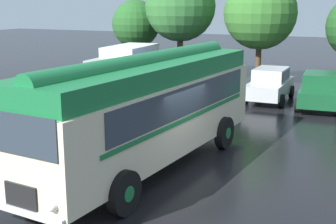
% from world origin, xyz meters
% --- Properties ---
extents(ground_plane, '(120.00, 120.00, 0.00)m').
position_xyz_m(ground_plane, '(0.00, 0.00, 0.00)').
color(ground_plane, black).
extents(vintage_bus, '(3.47, 10.29, 3.49)m').
position_xyz_m(vintage_bus, '(-1.00, 0.06, 1.89)').
color(vintage_bus, beige).
rests_on(vintage_bus, ground).
extents(car_near_left, '(2.32, 4.37, 1.66)m').
position_xyz_m(car_near_left, '(-5.50, 10.86, 0.85)').
color(car_near_left, navy).
rests_on(car_near_left, ground).
extents(car_mid_left, '(2.22, 4.32, 1.66)m').
position_xyz_m(car_mid_left, '(-2.70, 11.00, 0.85)').
color(car_mid_left, silver).
rests_on(car_mid_left, ground).
extents(car_mid_right, '(1.97, 4.21, 1.66)m').
position_xyz_m(car_mid_right, '(0.14, 11.54, 0.85)').
color(car_mid_right, '#B7BABF').
rests_on(car_mid_right, ground).
extents(car_far_right, '(2.21, 4.32, 1.66)m').
position_xyz_m(car_far_right, '(2.65, 10.89, 0.85)').
color(car_far_right, '#144C28').
rests_on(car_far_right, ground).
extents(box_van, '(2.66, 5.90, 2.50)m').
position_xyz_m(box_van, '(-7.97, 10.94, 1.36)').
color(box_van, silver).
rests_on(box_van, ground).
extents(tree_far_left, '(3.29, 3.29, 5.12)m').
position_xyz_m(tree_far_left, '(-10.47, 16.87, 3.50)').
color(tree_far_left, '#4C3823').
rests_on(tree_far_left, ground).
extents(tree_left_of_centre, '(4.46, 4.46, 6.93)m').
position_xyz_m(tree_left_of_centre, '(-6.77, 15.71, 4.72)').
color(tree_left_of_centre, '#4C3823').
rests_on(tree_left_of_centre, ground).
extents(tree_centre, '(4.34, 4.34, 6.48)m').
position_xyz_m(tree_centre, '(-1.55, 16.03, 4.28)').
color(tree_centre, '#4C3823').
rests_on(tree_centre, ground).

